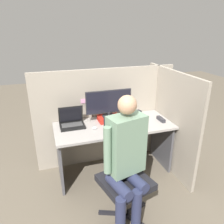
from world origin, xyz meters
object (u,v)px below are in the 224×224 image
at_px(monitor, 109,103).
at_px(person, 127,157).
at_px(office_chair, 124,167).
at_px(carrot_toy, 140,128).
at_px(stapler, 161,119).
at_px(paper_box, 109,118).
at_px(laptop, 72,122).

distance_m(monitor, person, 1.00).
bearing_deg(office_chair, monitor, 84.03).
bearing_deg(carrot_toy, stapler, 24.83).
bearing_deg(office_chair, stapler, 38.43).
xyz_separation_m(monitor, office_chair, (-0.09, -0.82, -0.42)).
height_order(paper_box, carrot_toy, paper_box).
xyz_separation_m(monitor, stapler, (0.67, -0.22, -0.23)).
relative_size(laptop, stapler, 1.87).
xyz_separation_m(monitor, carrot_toy, (0.28, -0.40, -0.23)).
bearing_deg(monitor, laptop, -178.19).
height_order(paper_box, office_chair, office_chair).
bearing_deg(stapler, carrot_toy, -155.17).
relative_size(paper_box, carrot_toy, 2.41).
bearing_deg(office_chair, paper_box, 84.01).
height_order(laptop, carrot_toy, laptop).
xyz_separation_m(stapler, office_chair, (-0.75, -0.60, -0.19)).
distance_m(paper_box, stapler, 0.70).
distance_m(paper_box, office_chair, 0.84).
relative_size(stapler, office_chair, 0.15).
height_order(paper_box, laptop, laptop).
relative_size(stapler, carrot_toy, 1.39).
relative_size(monitor, person, 0.45).
distance_m(laptop, person, 1.03).
xyz_separation_m(monitor, person, (-0.13, -0.98, -0.19)).
height_order(office_chair, person, person).
height_order(stapler, carrot_toy, carrot_toy).
relative_size(monitor, stapler, 3.71).
relative_size(monitor, office_chair, 0.57).
distance_m(laptop, office_chair, 0.93).
bearing_deg(person, monitor, 82.69).
distance_m(carrot_toy, office_chair, 0.59).
bearing_deg(monitor, person, -97.31).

